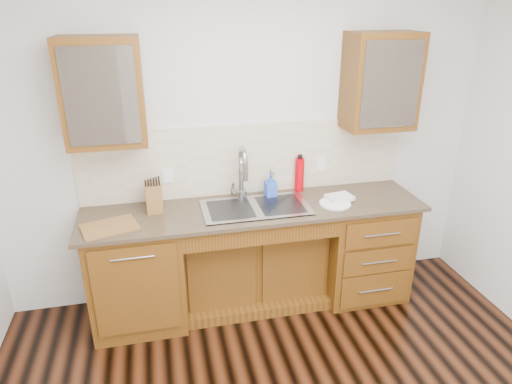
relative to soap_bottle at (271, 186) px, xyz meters
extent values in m
cube|color=silver|center=(-0.17, 0.20, 0.34)|extent=(4.00, 0.10, 2.70)
cube|color=#593014|center=(-1.12, -0.16, -0.57)|extent=(0.70, 0.62, 0.88)
cube|color=#593014|center=(-0.17, -0.07, -0.66)|extent=(1.20, 0.44, 0.70)
cube|color=#593014|center=(0.78, -0.16, -0.57)|extent=(0.70, 0.62, 0.88)
cube|color=#84705B|center=(-0.17, -0.18, -0.11)|extent=(2.70, 0.65, 0.03)
cube|color=beige|center=(-0.17, 0.14, 0.20)|extent=(2.70, 0.02, 0.59)
cube|color=#9E9EA5|center=(-0.17, -0.19, -0.18)|extent=(0.84, 0.46, 0.19)
cylinder|color=#999993|center=(-0.24, 0.04, 0.10)|extent=(0.04, 0.04, 0.40)
cylinder|color=#999993|center=(0.01, 0.05, 0.02)|extent=(0.02, 0.02, 0.24)
cube|color=#593014|center=(-1.22, -0.02, 0.82)|extent=(0.55, 0.34, 0.75)
cube|color=#593014|center=(0.88, -0.02, 0.82)|extent=(0.55, 0.34, 0.75)
cube|color=white|center=(-0.82, 0.12, 0.11)|extent=(0.08, 0.01, 0.12)
cube|color=white|center=(0.48, 0.12, 0.11)|extent=(0.08, 0.01, 0.12)
imported|color=blue|center=(0.00, 0.00, 0.00)|extent=(0.10, 0.10, 0.20)
cylinder|color=#C1000A|center=(0.27, 0.08, 0.05)|extent=(0.08, 0.08, 0.29)
cylinder|color=white|center=(0.46, -0.27, -0.09)|extent=(0.30, 0.30, 0.01)
cube|color=white|center=(0.52, -0.21, -0.07)|extent=(0.23, 0.18, 0.03)
cube|color=#9E6828|center=(-0.94, -0.05, 0.01)|extent=(0.13, 0.20, 0.22)
cube|color=#A75F2F|center=(-1.27, -0.30, -0.09)|extent=(0.44, 0.36, 0.02)
imported|color=silver|center=(-1.28, -0.02, 0.77)|extent=(0.17, 0.17, 0.11)
imported|color=white|center=(-1.07, -0.02, 0.76)|extent=(0.13, 0.13, 0.09)
imported|color=white|center=(0.76, -0.02, 0.76)|extent=(0.13, 0.13, 0.09)
imported|color=white|center=(0.97, -0.02, 0.77)|extent=(0.15, 0.15, 0.10)
camera|label=1|loc=(-0.89, -3.37, 1.40)|focal=32.00mm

